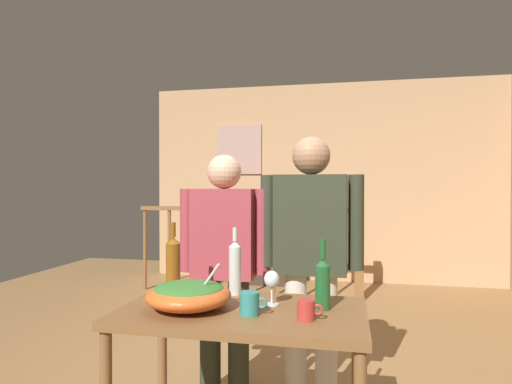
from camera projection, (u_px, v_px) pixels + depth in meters
back_wall at (323, 182)px, 6.10m from camera, size 4.91×0.10×2.77m
framed_picture at (239, 149)px, 6.28m from camera, size 0.66×0.03×0.72m
stair_railing at (278, 242)px, 5.19m from camera, size 2.78×0.10×1.12m
tv_console at (265, 264)px, 5.93m from camera, size 0.90×0.40×0.51m
flat_screen_tv at (265, 229)px, 5.89m from camera, size 0.52×0.12×0.39m
serving_table at (242, 329)px, 1.99m from camera, size 1.13×0.65×0.76m
salad_bowl at (189, 294)px, 1.99m from camera, size 0.39×0.39×0.22m
wine_glass at (272, 281)px, 2.05m from camera, size 0.07×0.07×0.16m
wine_bottle_green at (323, 282)px, 1.98m from camera, size 0.07×0.07×0.32m
wine_bottle_amber at (173, 265)px, 2.24m from camera, size 0.07×0.07×0.38m
wine_bottle_clear at (235, 267)px, 2.25m from camera, size 0.06×0.06×0.35m
mug_red at (307, 310)px, 1.82m from camera, size 0.11×0.08×0.08m
mug_teal at (250, 303)px, 1.89m from camera, size 0.12×0.09×0.10m
person_standing_left at (224, 257)px, 2.66m from camera, size 0.57×0.23×1.52m
person_standing_right at (311, 248)px, 2.55m from camera, size 0.61×0.23×1.62m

